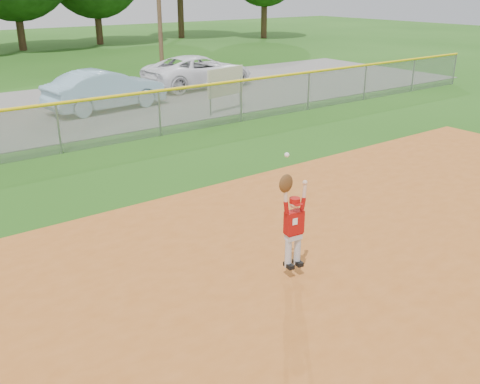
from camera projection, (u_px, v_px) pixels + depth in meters
name	position (u px, v px, depth m)	size (l,w,h in m)	color
ground	(281.00, 304.00, 8.42)	(120.00, 120.00, 0.00)	#205012
parking_strip	(8.00, 116.00, 20.40)	(44.00, 10.00, 0.03)	slate
car_blue	(106.00, 90.00, 21.14)	(1.66, 4.76, 1.57)	#89B5CD
car_white_b	(199.00, 71.00, 25.84)	(2.51, 5.45, 1.52)	white
sponsor_sign	(226.00, 83.00, 20.69)	(1.91, 0.46, 1.73)	gray
outfield_fence	(58.00, 125.00, 15.59)	(40.06, 0.10, 1.55)	gray
ballplayer	(293.00, 221.00, 8.80)	(0.56, 0.25, 2.04)	silver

